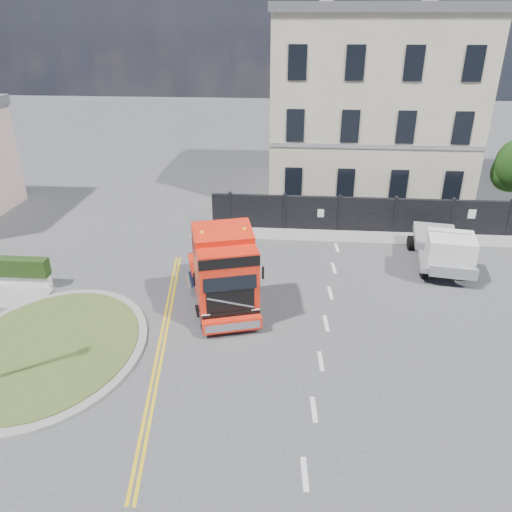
{
  "coord_description": "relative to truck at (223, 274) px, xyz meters",
  "views": [
    {
      "loc": [
        1.59,
        -16.93,
        10.69
      ],
      "look_at": [
        0.05,
        1.67,
        1.8
      ],
      "focal_mm": 35.0,
      "sensor_mm": 36.0,
      "label": 1
    }
  ],
  "objects": [
    {
      "name": "traffic_island",
      "position": [
        -5.86,
        -3.38,
        -1.51
      ],
      "size": [
        6.8,
        6.8,
        0.17
      ],
      "color": "gray",
      "rests_on": "ground"
    },
    {
      "name": "georgian_building",
      "position": [
        7.14,
        16.12,
        4.18
      ],
      "size": [
        12.3,
        10.3,
        12.8
      ],
      "color": "beige",
      "rests_on": "ground"
    },
    {
      "name": "ground",
      "position": [
        1.14,
        -0.38,
        -1.59
      ],
      "size": [
        120.0,
        120.0,
        0.0
      ],
      "primitive_type": "plane",
      "color": "#424244",
      "rests_on": "ground"
    },
    {
      "name": "truck",
      "position": [
        0.0,
        0.0,
        0.0
      ],
      "size": [
        3.81,
        6.32,
        3.56
      ],
      "rotation": [
        0.0,
        0.0,
        0.29
      ],
      "color": "black",
      "rests_on": "ground"
    },
    {
      "name": "pavement_far",
      "position": [
        7.14,
        7.72,
        -1.53
      ],
      "size": [
        20.0,
        1.6,
        0.12
      ],
      "primitive_type": "cube",
      "color": "gray",
      "rests_on": "ground"
    },
    {
      "name": "flatbed_pickup",
      "position": [
        9.67,
        4.01,
        -0.47
      ],
      "size": [
        2.74,
        5.26,
        2.08
      ],
      "rotation": [
        0.0,
        0.0,
        -0.16
      ],
      "color": "slate",
      "rests_on": "ground"
    },
    {
      "name": "hoarding_fence",
      "position": [
        7.69,
        8.62,
        -0.59
      ],
      "size": [
        18.8,
        0.25,
        2.0
      ],
      "color": "black",
      "rests_on": "ground"
    }
  ]
}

